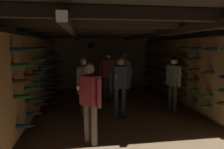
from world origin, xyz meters
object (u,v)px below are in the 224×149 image
Objects in this scene: display_bottle at (112,76)px; person_guest_rear_center at (108,72)px; person_host_center at (120,82)px; wine_crate_stack at (109,88)px; person_guest_mid_right at (173,80)px; person_guest_mid_left at (84,81)px; person_guest_far_right at (124,72)px; person_guest_near_left at (90,97)px.

display_bottle is 0.21× the size of person_guest_rear_center.
person_host_center is 0.97× the size of person_guest_rear_center.
wine_crate_stack is 0.37× the size of person_guest_rear_center.
person_guest_rear_center is 2.13m from person_guest_mid_right.
person_guest_mid_right is (2.48, -0.22, 0.01)m from person_guest_mid_left.
person_guest_mid_left reaches higher than wine_crate_stack.
person_guest_mid_left is 0.96× the size of person_guest_far_right.
person_guest_rear_center reaches higher than person_guest_mid_right.
person_guest_far_right reaches higher than person_host_center.
person_host_center is 1.02× the size of person_guest_mid_right.
person_guest_mid_right reaches higher than person_guest_mid_left.
display_bottle is 0.23× the size of person_guest_mid_right.
display_bottle is 2.52m from person_guest_mid_right.
wine_crate_stack is at bearing 89.01° from person_host_center.
person_guest_mid_left reaches higher than person_guest_near_left.
person_guest_mid_left is 1.71m from person_guest_near_left.
person_host_center is 1.84m from person_guest_far_right.
person_host_center is 1.03m from person_guest_mid_left.
person_guest_mid_left is at bearing 175.03° from person_guest_mid_right.
display_bottle is at bearing 60.19° from person_guest_mid_left.
person_guest_mid_left is (-0.91, 0.49, -0.03)m from person_host_center.
person_guest_mid_right is (1.57, 0.28, -0.03)m from person_host_center.
person_host_center is at bearing -86.83° from person_guest_rear_center.
display_bottle reaches higher than wine_crate_stack.
person_guest_rear_center is (0.82, 1.12, 0.07)m from person_guest_mid_left.
person_guest_mid_left is at bearing -126.25° from person_guest_rear_center.
wine_crate_stack is 3.68m from person_guest_near_left.
display_bottle is at bearing 86.13° from person_host_center.
person_guest_near_left is (-0.95, -3.57, 0.18)m from display_bottle.
person_guest_mid_left is at bearing -137.66° from person_guest_far_right.
person_guest_rear_center reaches higher than person_guest_near_left.
person_guest_rear_center is (-0.13, -0.71, 0.69)m from wine_crate_stack.
wine_crate_stack is at bearing -162.90° from display_bottle.
person_host_center is (-0.04, -2.32, 0.65)m from wine_crate_stack.
person_guest_near_left is (-0.79, -1.21, -0.03)m from person_host_center.
person_host_center is 1.61m from person_guest_rear_center.
wine_crate_stack is at bearing 62.57° from person_guest_mid_left.
person_guest_mid_left is at bearing -119.81° from display_bottle.
person_guest_far_right is (0.49, 1.77, 0.01)m from person_host_center.
person_guest_rear_center reaches higher than wine_crate_stack.
person_guest_rear_center is at bearing -164.58° from person_guest_far_right.
person_guest_rear_center is at bearing -100.30° from wine_crate_stack.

